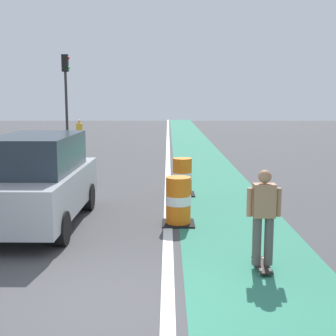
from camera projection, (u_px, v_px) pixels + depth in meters
ground_plane at (101, 308)px, 6.31m from camera, size 100.00×100.00×0.00m
bike_lane_strip at (204, 170)px, 18.18m from camera, size 2.50×80.00×0.01m
lane_divider_stripe at (167, 170)px, 18.17m from camera, size 0.20×80.00×0.01m
skateboarder_on_lane at (262, 216)px, 7.60m from camera, size 0.57×0.80×1.69m
parked_suv_nearest at (37, 180)px, 10.21m from camera, size 1.96×4.62×2.04m
traffic_barrel_front at (177, 201)px, 10.36m from camera, size 0.73×0.73×1.09m
traffic_barrel_mid at (181, 177)px, 13.51m from camera, size 0.73×0.73×1.09m
traffic_light_corner at (64, 85)px, 24.65m from camera, size 0.41×0.32×5.10m
pedestrian_crossing at (78, 133)px, 25.80m from camera, size 0.34×0.20×1.61m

